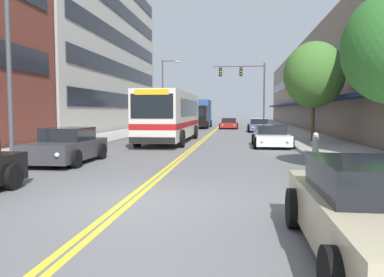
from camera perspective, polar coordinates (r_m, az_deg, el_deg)
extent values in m
plane|color=slate|center=(45.29, 3.98, 1.64)|extent=(240.00, 240.00, 0.00)
cube|color=#9E9B96|center=(46.29, -5.23, 1.79)|extent=(3.83, 106.00, 0.16)
cube|color=#9E9B96|center=(45.49, 13.35, 1.65)|extent=(3.83, 106.00, 0.16)
cube|color=yellow|center=(45.30, 3.85, 1.65)|extent=(0.14, 106.00, 0.01)
cube|color=yellow|center=(45.29, 4.10, 1.65)|extent=(0.14, 106.00, 0.01)
cube|color=black|center=(40.14, -10.35, 5.67)|extent=(0.08, 26.18, 1.40)
cube|color=black|center=(40.33, -10.41, 10.07)|extent=(0.08, 26.18, 1.40)
cube|color=black|center=(40.77, -10.47, 14.40)|extent=(0.08, 26.18, 1.40)
cube|color=black|center=(41.43, -10.53, 18.62)|extent=(0.08, 26.18, 1.40)
cube|color=gray|center=(46.61, 21.07, 7.53)|extent=(8.00, 68.00, 9.89)
cube|color=navy|center=(45.66, 15.43, 5.16)|extent=(1.10, 61.20, 0.24)
cube|color=black|center=(45.91, 16.15, 9.18)|extent=(0.08, 61.20, 1.40)
cube|color=silver|center=(24.72, -3.26, 3.62)|extent=(2.49, 10.79, 2.87)
cube|color=#B21919|center=(24.73, -3.25, 2.29)|extent=(2.51, 10.81, 0.32)
cube|color=black|center=(25.25, -3.04, 4.67)|extent=(2.52, 8.42, 1.03)
cube|color=black|center=(19.42, -6.15, 4.95)|extent=(2.24, 0.04, 1.26)
cube|color=yellow|center=(19.43, -6.17, 7.07)|extent=(1.79, 0.06, 0.28)
cube|color=black|center=(19.45, -6.12, -0.28)|extent=(2.44, 0.08, 0.32)
cylinder|color=black|center=(21.48, -8.36, 0.05)|extent=(0.30, 1.00, 1.00)
cylinder|color=black|center=(20.94, -1.61, -0.02)|extent=(0.30, 1.00, 1.00)
cylinder|color=black|center=(27.92, -4.72, 1.04)|extent=(0.30, 1.00, 1.00)
cylinder|color=black|center=(27.51, 0.49, 1.01)|extent=(0.30, 1.00, 1.00)
cube|color=#19234C|center=(35.83, -3.76, 1.73)|extent=(1.85, 4.01, 0.59)
cube|color=black|center=(35.96, -3.71, 2.57)|extent=(1.59, 1.76, 0.45)
cylinder|color=black|center=(34.81, -5.67, 1.42)|extent=(0.22, 0.69, 0.69)
cylinder|color=black|center=(34.44, -2.60, 1.40)|extent=(0.22, 0.69, 0.69)
cylinder|color=black|center=(37.24, -4.83, 1.61)|extent=(0.22, 0.69, 0.69)
cylinder|color=black|center=(36.89, -1.94, 1.60)|extent=(0.22, 0.69, 0.69)
sphere|color=silver|center=(33.98, -5.47, 1.64)|extent=(0.16, 0.16, 0.16)
sphere|color=silver|center=(33.72, -3.32, 1.63)|extent=(0.16, 0.16, 0.16)
cube|color=red|center=(37.93, -4.17, 1.92)|extent=(0.18, 0.04, 0.10)
cube|color=red|center=(37.69, -2.18, 1.91)|extent=(0.18, 0.04, 0.10)
cylinder|color=black|center=(10.85, -25.69, -5.31)|extent=(0.22, 0.67, 0.67)
cube|color=red|center=(11.63, -24.77, -3.41)|extent=(0.18, 0.04, 0.10)
cube|color=#38383D|center=(15.57, -18.59, -1.60)|extent=(1.87, 4.09, 0.70)
cube|color=black|center=(15.67, -18.38, 0.66)|extent=(1.61, 1.80, 0.51)
cylinder|color=black|center=(14.94, -24.00, -2.74)|extent=(0.22, 0.67, 0.67)
cylinder|color=black|center=(14.05, -17.29, -2.99)|extent=(0.22, 0.67, 0.67)
cylinder|color=black|center=(17.14, -19.62, -1.77)|extent=(0.22, 0.67, 0.67)
cylinder|color=black|center=(16.37, -13.62, -1.91)|extent=(0.22, 0.67, 0.67)
sphere|color=silver|center=(14.08, -24.65, -2.22)|extent=(0.16, 0.16, 0.16)
sphere|color=silver|center=(13.44, -19.89, -2.38)|extent=(0.16, 0.16, 0.16)
cube|color=red|center=(17.70, -17.67, -0.78)|extent=(0.18, 0.04, 0.10)
cube|color=red|center=(17.18, -13.59, -0.85)|extent=(0.18, 0.04, 0.10)
cube|color=#BCAD89|center=(5.77, 26.49, -11.48)|extent=(1.77, 4.58, 0.70)
cube|color=black|center=(5.81, 26.08, -5.42)|extent=(1.53, 2.02, 0.47)
cylinder|color=black|center=(6.94, 15.24, -10.18)|extent=(0.22, 0.70, 0.70)
cube|color=red|center=(7.78, 16.34, -6.92)|extent=(0.18, 0.04, 0.10)
cube|color=red|center=(8.09, 25.38, -6.74)|extent=(0.18, 0.04, 0.10)
cube|color=white|center=(21.94, 12.00, -0.04)|extent=(1.88, 4.19, 0.55)
cube|color=black|center=(22.07, 11.99, 1.38)|extent=(1.62, 1.84, 0.52)
cylinder|color=black|center=(20.59, 9.63, -0.65)|extent=(0.22, 0.64, 0.64)
cylinder|color=black|center=(20.77, 14.94, -0.70)|extent=(0.22, 0.64, 0.64)
cylinder|color=black|center=(23.18, 9.36, -0.11)|extent=(0.22, 0.64, 0.64)
cylinder|color=black|center=(23.33, 14.08, -0.15)|extent=(0.22, 0.64, 0.64)
sphere|color=silver|center=(19.79, 10.62, -0.40)|extent=(0.16, 0.16, 0.16)
sphere|color=silver|center=(19.91, 14.40, -0.43)|extent=(0.16, 0.16, 0.16)
cube|color=red|center=(23.98, 9.97, 0.42)|extent=(0.18, 0.04, 0.10)
cube|color=red|center=(24.09, 13.18, 0.38)|extent=(0.18, 0.04, 0.10)
cube|color=#475675|center=(37.15, 10.15, 1.76)|extent=(1.90, 4.24, 0.59)
cube|color=black|center=(37.30, 10.15, 2.59)|extent=(1.63, 1.87, 0.48)
cylinder|color=black|center=(35.81, 8.70, 1.47)|extent=(0.22, 0.69, 0.69)
cylinder|color=black|center=(35.92, 11.80, 1.44)|extent=(0.22, 0.69, 0.69)
cylinder|color=black|center=(38.43, 8.60, 1.66)|extent=(0.22, 0.69, 0.69)
cylinder|color=black|center=(38.53, 11.48, 1.63)|extent=(0.22, 0.69, 0.69)
sphere|color=silver|center=(34.99, 9.25, 1.67)|extent=(0.16, 0.16, 0.16)
sphere|color=silver|center=(35.06, 11.42, 1.65)|extent=(0.16, 0.16, 0.16)
cube|color=red|center=(39.25, 8.99, 1.95)|extent=(0.18, 0.04, 0.10)
cube|color=red|center=(39.32, 10.98, 1.93)|extent=(0.18, 0.04, 0.10)
cube|color=maroon|center=(43.44, 5.64, 2.11)|extent=(1.86, 4.49, 0.55)
cube|color=black|center=(43.60, 5.66, 2.80)|extent=(1.60, 1.97, 0.50)
cylinder|color=black|center=(42.09, 4.29, 1.86)|extent=(0.22, 0.60, 0.60)
cylinder|color=black|center=(42.04, 6.89, 1.83)|extent=(0.22, 0.60, 0.60)
cylinder|color=black|center=(44.86, 4.47, 2.00)|extent=(0.22, 0.60, 0.60)
cylinder|color=black|center=(44.82, 6.91, 1.98)|extent=(0.22, 0.60, 0.60)
sphere|color=silver|center=(41.20, 4.65, 2.03)|extent=(0.16, 0.16, 0.16)
sphere|color=silver|center=(41.16, 6.47, 2.02)|extent=(0.16, 0.16, 0.16)
cube|color=red|center=(45.71, 4.88, 2.25)|extent=(0.18, 0.04, 0.10)
cube|color=red|center=(45.67, 6.56, 2.24)|extent=(0.18, 0.04, 0.10)
cube|color=black|center=(42.42, 0.63, 3.42)|extent=(2.47, 2.18, 2.37)
cube|color=black|center=(41.31, 0.46, 3.99)|extent=(2.10, 0.04, 1.04)
cube|color=#335699|center=(46.03, 1.14, 3.95)|extent=(2.52, 5.09, 3.12)
cylinder|color=black|center=(42.61, -1.06, 2.05)|extent=(0.28, 0.84, 0.84)
cylinder|color=black|center=(42.32, 2.33, 2.04)|extent=(0.28, 0.84, 0.84)
cylinder|color=black|center=(47.72, -0.18, 2.29)|extent=(0.28, 0.84, 0.84)
cylinder|color=black|center=(47.46, 2.86, 2.28)|extent=(0.28, 0.84, 0.84)
cylinder|color=#47474C|center=(41.62, 10.93, 6.33)|extent=(0.18, 0.18, 7.24)
cylinder|color=#47474C|center=(41.78, 7.09, 10.87)|extent=(5.60, 0.11, 0.11)
cube|color=black|center=(41.72, 7.47, 10.05)|extent=(0.34, 0.26, 0.92)
sphere|color=red|center=(41.59, 7.48, 10.45)|extent=(0.18, 0.18, 0.18)
sphere|color=yellow|center=(41.56, 7.47, 10.07)|extent=(0.18, 0.18, 0.18)
sphere|color=green|center=(41.53, 7.47, 9.69)|extent=(0.18, 0.18, 0.18)
cylinder|color=black|center=(41.77, 7.48, 10.77)|extent=(0.02, 0.02, 0.14)
cube|color=black|center=(41.77, 4.35, 10.06)|extent=(0.34, 0.26, 0.92)
sphere|color=red|center=(41.64, 4.34, 10.46)|extent=(0.18, 0.18, 0.18)
sphere|color=yellow|center=(41.61, 4.34, 10.08)|extent=(0.18, 0.18, 0.18)
sphere|color=green|center=(41.58, 4.34, 9.71)|extent=(0.18, 0.18, 0.18)
cylinder|color=black|center=(41.82, 4.35, 10.79)|extent=(0.02, 0.02, 0.14)
cylinder|color=#47474C|center=(14.45, -26.19, 12.28)|extent=(0.16, 0.16, 8.37)
cylinder|color=#47474C|center=(38.78, -4.49, 6.57)|extent=(0.16, 0.16, 7.26)
cylinder|color=#47474C|center=(38.93, -3.41, 11.71)|extent=(1.50, 0.10, 0.10)
ellipsoid|color=#B2B2B7|center=(38.79, -2.30, 11.59)|extent=(0.56, 0.28, 0.20)
cylinder|color=brown|center=(24.11, 17.95, 2.54)|extent=(0.20, 0.20, 2.54)
ellipsoid|color=#42752D|center=(24.20, 18.10, 9.22)|extent=(3.64, 3.64, 4.01)
cylinder|color=#B7B7BC|center=(17.84, 18.31, -0.90)|extent=(0.28, 0.28, 0.74)
sphere|color=#B7B7BC|center=(17.81, 18.34, 0.51)|extent=(0.25, 0.25, 0.25)
cylinder|color=#B7B7BC|center=(17.80, 17.75, -0.63)|extent=(0.08, 0.12, 0.12)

